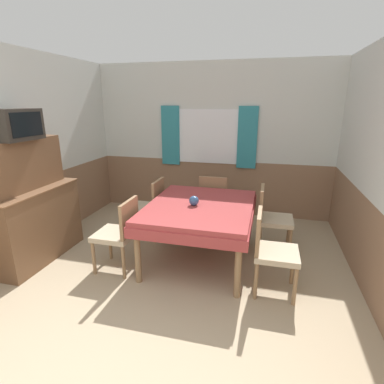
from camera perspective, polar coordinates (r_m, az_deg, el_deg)
wall_back at (r=5.30m, az=3.74°, el=9.77°), size 4.50×0.09×2.60m
wall_left at (r=4.47m, az=-29.02°, el=6.33°), size 0.05×4.30×2.60m
wall_right at (r=3.45m, az=32.72°, el=3.21°), size 0.05×4.30×2.60m
dining_table at (r=3.71m, az=1.56°, el=-3.85°), size 1.29×1.54×0.75m
chair_right_near at (r=3.26m, az=14.76°, el=-10.40°), size 0.44×0.44×0.88m
chair_left_near at (r=3.65m, az=-13.61°, el=-7.32°), size 0.44×0.44×0.88m
chair_right_far at (r=4.13m, az=14.83°, el=-4.50°), size 0.44×0.44×0.88m
chair_head_window at (r=4.67m, az=4.26°, el=-1.44°), size 0.44×0.44×0.88m
chair_left_far at (r=4.44m, az=-7.98°, el=-2.57°), size 0.44×0.44×0.88m
sideboard at (r=4.23m, az=-28.05°, el=-3.11°), size 0.46×1.24×1.53m
tv at (r=3.96m, az=-30.41°, el=10.99°), size 0.29×0.54×0.35m
vase at (r=3.62m, az=0.37°, el=-1.67°), size 0.12×0.12×0.12m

